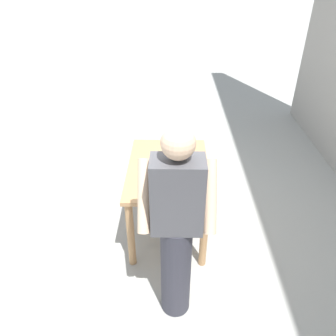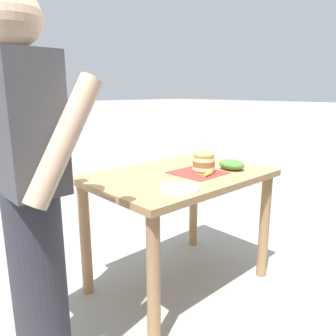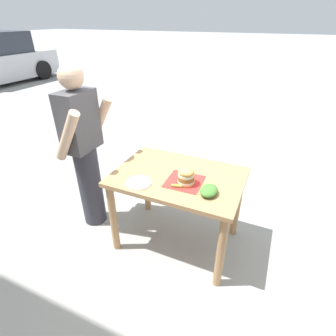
{
  "view_description": "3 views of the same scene",
  "coord_description": "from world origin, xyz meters",
  "px_view_note": "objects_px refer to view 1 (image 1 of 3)",
  "views": [
    {
      "loc": [
        -0.04,
        2.72,
        2.51
      ],
      "look_at": [
        0.0,
        0.1,
        0.84
      ],
      "focal_mm": 35.0,
      "sensor_mm": 36.0,
      "label": 1
    },
    {
      "loc": [
        -1.45,
        1.45,
        1.31
      ],
      "look_at": [
        0.0,
        0.1,
        0.84
      ],
      "focal_mm": 35.0,
      "sensor_mm": 36.0,
      "label": 2
    },
    {
      "loc": [
        -1.86,
        -0.72,
        2.02
      ],
      "look_at": [
        0.0,
        0.1,
        0.84
      ],
      "focal_mm": 28.0,
      "sensor_mm": 36.0,
      "label": 3
    }
  ],
  "objects_px": {
    "patio_table": "(168,178)",
    "sandwich": "(179,154)",
    "pickle_spear": "(187,162)",
    "side_plate_with_forks": "(196,182)",
    "side_salad": "(185,148)",
    "diner_across_table": "(177,228)"
  },
  "relations": [
    {
      "from": "patio_table",
      "to": "sandwich",
      "type": "relative_size",
      "value": 6.06
    },
    {
      "from": "patio_table",
      "to": "sandwich",
      "type": "height_order",
      "value": "sandwich"
    },
    {
      "from": "patio_table",
      "to": "pickle_spear",
      "type": "relative_size",
      "value": 12.89
    },
    {
      "from": "sandwich",
      "to": "side_plate_with_forks",
      "type": "distance_m",
      "value": 0.41
    },
    {
      "from": "sandwich",
      "to": "side_salad",
      "type": "distance_m",
      "value": 0.23
    },
    {
      "from": "side_plate_with_forks",
      "to": "side_salad",
      "type": "bearing_deg",
      "value": -81.37
    },
    {
      "from": "patio_table",
      "to": "side_salad",
      "type": "xyz_separation_m",
      "value": [
        -0.17,
        -0.33,
        0.17
      ]
    },
    {
      "from": "diner_across_table",
      "to": "patio_table",
      "type": "bearing_deg",
      "value": -85.51
    },
    {
      "from": "diner_across_table",
      "to": "pickle_spear",
      "type": "bearing_deg",
      "value": -96.06
    },
    {
      "from": "pickle_spear",
      "to": "diner_across_table",
      "type": "bearing_deg",
      "value": 83.94
    },
    {
      "from": "side_plate_with_forks",
      "to": "side_salad",
      "type": "height_order",
      "value": "side_salad"
    },
    {
      "from": "diner_across_table",
      "to": "side_plate_with_forks",
      "type": "bearing_deg",
      "value": -104.38
    },
    {
      "from": "patio_table",
      "to": "side_salad",
      "type": "relative_size",
      "value": 6.37
    },
    {
      "from": "side_salad",
      "to": "patio_table",
      "type": "bearing_deg",
      "value": 62.79
    },
    {
      "from": "patio_table",
      "to": "pickle_spear",
      "type": "distance_m",
      "value": 0.25
    },
    {
      "from": "side_plate_with_forks",
      "to": "diner_across_table",
      "type": "relative_size",
      "value": 0.13
    },
    {
      "from": "pickle_spear",
      "to": "diner_across_table",
      "type": "height_order",
      "value": "diner_across_table"
    },
    {
      "from": "sandwich",
      "to": "diner_across_table",
      "type": "relative_size",
      "value": 0.11
    },
    {
      "from": "patio_table",
      "to": "diner_across_table",
      "type": "bearing_deg",
      "value": 94.49
    },
    {
      "from": "sandwich",
      "to": "side_salad",
      "type": "height_order",
      "value": "sandwich"
    },
    {
      "from": "pickle_spear",
      "to": "side_salad",
      "type": "relative_size",
      "value": 0.49
    },
    {
      "from": "pickle_spear",
      "to": "side_salad",
      "type": "height_order",
      "value": "side_salad"
    }
  ]
}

